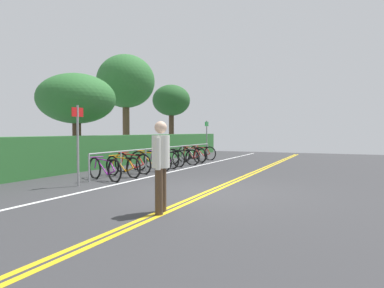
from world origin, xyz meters
TOP-DOWN VIEW (x-y plane):
  - ground_plane at (0.00, 0.00)m, footprint 33.28×12.19m
  - centre_line_yellow_inner at (0.00, -0.08)m, footprint 29.95×0.10m
  - centre_line_yellow_outer at (0.00, 0.08)m, footprint 29.95×0.10m
  - bike_lane_stripe_white at (0.00, 2.77)m, footprint 29.95×0.12m
  - bike_rack at (4.61, 3.75)m, footprint 9.20×0.05m
  - bicycle_0 at (0.54, 3.61)m, footprint 0.70×1.70m
  - bicycle_1 at (1.46, 3.61)m, footprint 0.61×1.69m
  - bicycle_2 at (2.37, 3.86)m, footprint 0.55×1.79m
  - bicycle_3 at (3.21, 3.62)m, footprint 0.46×1.78m
  - bicycle_4 at (4.19, 3.74)m, footprint 0.46×1.71m
  - bicycle_5 at (5.07, 3.81)m, footprint 0.63×1.68m
  - bicycle_6 at (5.89, 3.62)m, footprint 0.46×1.71m
  - bicycle_7 at (6.94, 3.66)m, footprint 0.63×1.70m
  - bicycle_8 at (7.70, 3.88)m, footprint 0.65×1.63m
  - bicycle_9 at (8.71, 3.87)m, footprint 0.51×1.67m
  - pedestrian at (-2.44, 0.00)m, footprint 0.47×0.32m
  - sign_post_near at (-0.68, 3.50)m, footprint 0.36×0.08m
  - sign_post_far at (9.65, 3.99)m, footprint 0.36×0.06m
  - hedge_backdrop at (6.11, 6.14)m, footprint 18.15×0.88m
  - tree_mid at (3.26, 7.16)m, footprint 3.16×3.16m
  - tree_far_right at (7.60, 7.77)m, footprint 3.04×3.04m
  - tree_extra at (12.87, 7.83)m, footprint 2.51×2.51m

SIDE VIEW (x-z plane):
  - ground_plane at x=0.00m, z-range -0.05..0.00m
  - centre_line_yellow_inner at x=0.00m, z-range 0.00..0.00m
  - centre_line_yellow_outer at x=0.00m, z-range 0.00..0.00m
  - bike_lane_stripe_white at x=0.00m, z-range 0.00..0.00m
  - bicycle_8 at x=7.70m, z-range -0.02..0.66m
  - bicycle_1 at x=1.46m, z-range -0.02..0.68m
  - bicycle_0 at x=0.54m, z-range -0.02..0.69m
  - bicycle_6 at x=5.89m, z-range -0.02..0.70m
  - bicycle_4 at x=4.19m, z-range -0.02..0.71m
  - bicycle_5 at x=5.07m, z-range -0.02..0.71m
  - bicycle_9 at x=8.71m, z-range -0.02..0.72m
  - bicycle_2 at x=2.37m, z-range -0.02..0.72m
  - bicycle_3 at x=3.21m, z-range -0.02..0.75m
  - bicycle_7 at x=6.94m, z-range -0.02..0.77m
  - bike_rack at x=4.61m, z-range 0.21..1.04m
  - hedge_backdrop at x=6.11m, z-range 0.00..1.29m
  - pedestrian at x=-2.44m, z-range 0.12..1.75m
  - sign_post_far at x=9.65m, z-range 0.22..2.25m
  - sign_post_near at x=-0.68m, z-range 0.22..2.37m
  - tree_mid at x=3.26m, z-range 0.87..4.68m
  - tree_extra at x=12.87m, z-range 1.20..5.76m
  - tree_far_right at x=7.60m, z-range 1.32..6.81m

